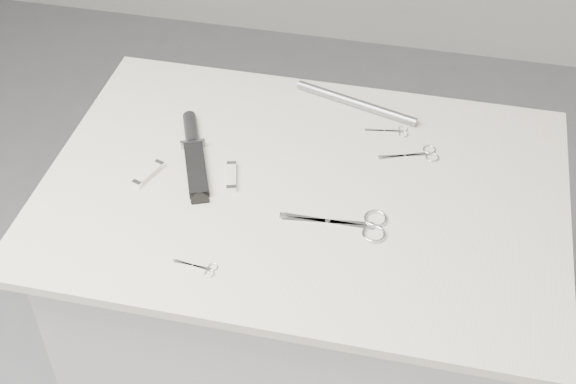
% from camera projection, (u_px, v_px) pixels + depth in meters
% --- Properties ---
extents(plinth, '(0.90, 0.60, 0.90)m').
position_uv_depth(plinth, '(301.00, 336.00, 1.86)').
color(plinth, silver).
rests_on(plinth, ground).
extents(display_board, '(1.00, 0.70, 0.02)m').
position_uv_depth(display_board, '(303.00, 190.00, 1.55)').
color(display_board, beige).
rests_on(display_board, plinth).
extents(large_shears, '(0.20, 0.08, 0.01)m').
position_uv_depth(large_shears, '(358.00, 224.00, 1.46)').
color(large_shears, silver).
rests_on(large_shears, display_board).
extents(embroidery_scissors_a, '(0.12, 0.07, 0.00)m').
position_uv_depth(embroidery_scissors_a, '(419.00, 155.00, 1.61)').
color(embroidery_scissors_a, silver).
rests_on(embroidery_scissors_a, display_board).
extents(embroidery_scissors_b, '(0.09, 0.04, 0.00)m').
position_uv_depth(embroidery_scissors_b, '(394.00, 131.00, 1.66)').
color(embroidery_scissors_b, silver).
rests_on(embroidery_scissors_b, display_board).
extents(tiny_scissors, '(0.08, 0.03, 0.00)m').
position_uv_depth(tiny_scissors, '(201.00, 268.00, 1.38)').
color(tiny_scissors, silver).
rests_on(tiny_scissors, display_board).
extents(sheathed_knife, '(0.13, 0.25, 0.03)m').
position_uv_depth(sheathed_knife, '(194.00, 150.00, 1.61)').
color(sheathed_knife, black).
rests_on(sheathed_knife, display_board).
extents(pocket_knife_a, '(0.04, 0.08, 0.01)m').
position_uv_depth(pocket_knife_a, '(232.00, 177.00, 1.55)').
color(pocket_knife_a, beige).
rests_on(pocket_knife_a, display_board).
extents(pocket_knife_b, '(0.04, 0.08, 0.01)m').
position_uv_depth(pocket_knife_b, '(148.00, 174.00, 1.56)').
color(pocket_knife_b, beige).
rests_on(pocket_knife_b, display_board).
extents(metal_rail, '(0.27, 0.10, 0.02)m').
position_uv_depth(metal_rail, '(356.00, 103.00, 1.72)').
color(metal_rail, gray).
rests_on(metal_rail, display_board).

